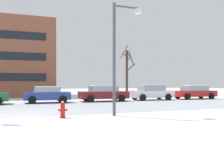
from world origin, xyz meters
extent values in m
plane|color=white|center=(0.00, 0.00, 0.00)|extent=(120.00, 120.00, 0.00)
cube|color=#B7BCC4|center=(0.00, 3.28, 0.00)|extent=(80.00, 8.57, 0.00)
cylinder|color=red|center=(2.07, -1.77, 0.03)|extent=(0.30, 0.30, 0.06)
cylinder|color=red|center=(2.07, -1.77, 0.35)|extent=(0.22, 0.22, 0.58)
sphere|color=red|center=(2.07, -1.77, 0.69)|extent=(0.21, 0.21, 0.21)
cylinder|color=red|center=(1.91, -1.77, 0.38)|extent=(0.12, 0.09, 0.09)
cylinder|color=red|center=(2.23, -1.77, 0.38)|extent=(0.12, 0.09, 0.09)
sphere|color=white|center=(2.07, -1.77, 0.74)|extent=(0.15, 0.15, 0.15)
cylinder|color=#4C4F54|center=(4.70, -1.92, 2.93)|extent=(0.16, 0.16, 5.86)
cylinder|color=#4C4F54|center=(5.40, -1.92, 5.71)|extent=(1.39, 0.10, 0.10)
cylinder|color=silver|center=(6.09, -1.92, 5.56)|extent=(0.36, 0.36, 0.25)
cylinder|color=black|center=(-1.29, 9.00, 0.32)|extent=(0.65, 0.24, 0.64)
cube|color=#283D93|center=(2.45, 8.26, 0.59)|extent=(3.89, 1.94, 0.65)
cube|color=#8C99A8|center=(2.45, 8.26, 1.13)|extent=(2.16, 1.74, 0.43)
cube|color=white|center=(2.45, 8.26, 1.38)|extent=(1.96, 1.61, 0.06)
cylinder|color=black|center=(3.73, 9.16, 0.32)|extent=(0.65, 0.24, 0.64)
cylinder|color=black|center=(3.68, 7.29, 0.32)|extent=(0.65, 0.24, 0.64)
cylinder|color=black|center=(1.23, 9.23, 0.32)|extent=(0.65, 0.24, 0.64)
cylinder|color=black|center=(1.18, 7.35, 0.32)|extent=(0.65, 0.24, 0.64)
cube|color=maroon|center=(7.56, 8.21, 0.59)|extent=(4.54, 1.93, 0.64)
cube|color=#8C99A8|center=(7.56, 8.21, 1.17)|extent=(2.51, 1.73, 0.52)
cube|color=white|center=(7.56, 8.21, 1.46)|extent=(2.29, 1.60, 0.06)
cylinder|color=black|center=(9.05, 9.09, 0.32)|extent=(0.65, 0.24, 0.64)
cylinder|color=black|center=(9.00, 7.25, 0.32)|extent=(0.65, 0.24, 0.64)
cylinder|color=black|center=(6.13, 9.17, 0.32)|extent=(0.65, 0.24, 0.64)
cylinder|color=black|center=(6.08, 7.32, 0.32)|extent=(0.65, 0.24, 0.64)
cube|color=white|center=(12.67, 8.32, 0.61)|extent=(4.34, 1.88, 0.67)
cube|color=#8C99A8|center=(12.67, 8.32, 1.21)|extent=(2.40, 1.69, 0.53)
cube|color=white|center=(12.67, 8.32, 1.50)|extent=(2.19, 1.56, 0.06)
cylinder|color=black|center=(14.09, 9.19, 0.32)|extent=(0.65, 0.24, 0.64)
cylinder|color=black|center=(14.04, 7.38, 0.32)|extent=(0.65, 0.24, 0.64)
cylinder|color=black|center=(11.30, 9.26, 0.32)|extent=(0.65, 0.24, 0.64)
cylinder|color=black|center=(11.25, 7.45, 0.32)|extent=(0.65, 0.24, 0.64)
cube|color=red|center=(17.78, 8.13, 0.57)|extent=(4.64, 1.83, 0.60)
cube|color=#8C99A8|center=(17.78, 8.13, 1.13)|extent=(2.57, 1.64, 0.53)
cube|color=white|center=(17.78, 8.13, 1.42)|extent=(2.33, 1.51, 0.06)
cylinder|color=black|center=(19.29, 8.96, 0.32)|extent=(0.65, 0.24, 0.64)
cylinder|color=black|center=(19.25, 7.21, 0.32)|extent=(0.65, 0.24, 0.64)
cylinder|color=black|center=(16.31, 9.04, 0.32)|extent=(0.65, 0.24, 0.64)
cylinder|color=black|center=(16.26, 7.29, 0.32)|extent=(0.65, 0.24, 0.64)
cylinder|color=#423326|center=(11.45, 11.62, 2.66)|extent=(0.27, 0.27, 5.31)
cylinder|color=#423326|center=(12.00, 11.81, 3.44)|extent=(0.50, 1.19, 0.80)
cylinder|color=#423326|center=(11.20, 11.32, 4.64)|extent=(0.71, 0.61, 0.81)
cylinder|color=#423326|center=(11.35, 12.12, 5.20)|extent=(1.07, 0.29, 1.68)
cylinder|color=#423326|center=(11.73, 11.10, 4.34)|extent=(1.16, 0.68, 1.46)
cylinder|color=#423326|center=(11.75, 11.25, 4.60)|extent=(0.82, 0.69, 1.29)
cube|color=brown|center=(-1.37, 21.46, 4.72)|extent=(11.64, 10.10, 9.44)
cube|color=white|center=(-1.37, 21.46, 9.49)|extent=(11.41, 9.90, 0.10)
cube|color=black|center=(-1.37, 16.39, 2.36)|extent=(9.31, 0.04, 0.90)
cube|color=black|center=(-1.37, 16.39, 4.72)|extent=(9.31, 0.04, 0.90)
cube|color=black|center=(-1.37, 16.39, 7.08)|extent=(9.31, 0.04, 0.90)
camera|label=1|loc=(-0.10, -14.30, 1.71)|focal=41.14mm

